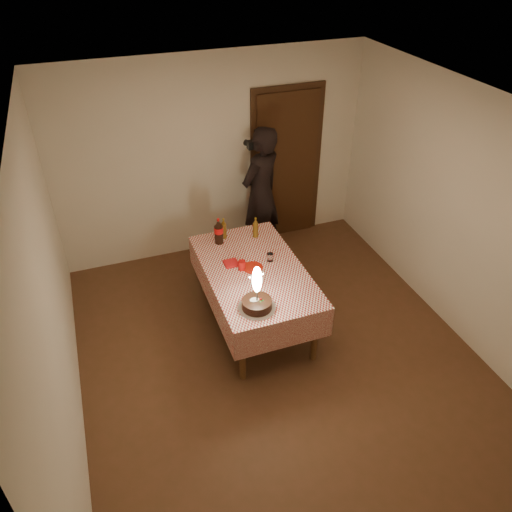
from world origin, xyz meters
name	(u,v)px	position (x,y,z in m)	size (l,w,h in m)	color
ground	(277,353)	(0.00, 0.00, 0.00)	(4.00, 4.50, 0.01)	brown
room_shell	(282,215)	(0.03, 0.08, 1.65)	(4.04, 4.54, 2.62)	silver
dining_table	(254,277)	(-0.05, 0.55, 0.65)	(1.02, 1.72, 0.75)	brown
birthday_cake	(257,299)	(-0.24, -0.05, 0.86)	(0.36, 0.36, 0.49)	white
red_plate	(253,267)	(-0.06, 0.58, 0.75)	(0.22, 0.22, 0.01)	red
red_cup	(242,265)	(-0.18, 0.60, 0.80)	(0.08, 0.08, 0.10)	#AB0D0B
clear_cup	(270,257)	(0.16, 0.64, 0.79)	(0.07, 0.07, 0.09)	white
napkin_stack	(231,263)	(-0.26, 0.72, 0.76)	(0.15, 0.15, 0.02)	red
cola_bottle	(219,231)	(-0.26, 1.17, 0.90)	(0.10, 0.10, 0.32)	black
amber_bottle_left	(224,229)	(-0.18, 1.26, 0.86)	(0.06, 0.06, 0.25)	#593B0F
amber_bottle_right	(256,228)	(0.18, 1.15, 0.86)	(0.06, 0.06, 0.25)	#593B0F
photographer	(261,194)	(0.50, 1.85, 0.90)	(0.78, 0.70, 1.79)	black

